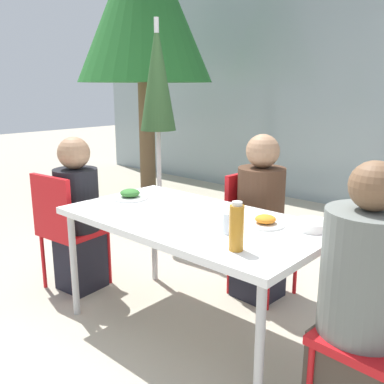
{
  "coord_description": "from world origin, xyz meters",
  "views": [
    {
      "loc": [
        1.58,
        -1.75,
        1.47
      ],
      "look_at": [
        0.0,
        0.0,
        0.89
      ],
      "focal_mm": 40.0,
      "sensor_mm": 36.0,
      "label": 1
    }
  ],
  "objects": [
    {
      "name": "tree_behind_left",
      "position": [
        -2.49,
        1.9,
        2.44
      ],
      "size": [
        1.64,
        1.64,
        3.4
      ],
      "color": "brown",
      "rests_on": "ground"
    },
    {
      "name": "drinking_cup",
      "position": [
        0.33,
        -0.08,
        0.79
      ],
      "size": [
        0.07,
        0.07,
        0.11
      ],
      "color": "silver",
      "rests_on": "dining_table"
    },
    {
      "name": "ground_plane",
      "position": [
        0.0,
        0.0,
        0.0
      ],
      "size": [
        24.0,
        24.0,
        0.0
      ],
      "primitive_type": "plane",
      "color": "#B2A893"
    },
    {
      "name": "bottle",
      "position": [
        0.49,
        -0.24,
        0.85
      ],
      "size": [
        0.07,
        0.07,
        0.23
      ],
      "color": "#B7751E",
      "rests_on": "dining_table"
    },
    {
      "name": "person_right",
      "position": [
        1.02,
        -0.07,
        0.56
      ],
      "size": [
        0.36,
        0.36,
        1.19
      ],
      "rotation": [
        0.0,
        0.0,
        3.08
      ],
      "color": "#473D33",
      "rests_on": "ground"
    },
    {
      "name": "chair_right",
      "position": [
        1.08,
        0.01,
        0.52
      ],
      "size": [
        0.43,
        0.43,
        0.88
      ],
      "rotation": [
        0.0,
        0.0,
        3.08
      ],
      "color": "red",
      "rests_on": "ground"
    },
    {
      "name": "person_left",
      "position": [
        -1.02,
        -0.1,
        0.55
      ],
      "size": [
        0.31,
        0.31,
        1.13
      ],
      "rotation": [
        0.0,
        0.0,
        0.1
      ],
      "color": "black",
      "rests_on": "ground"
    },
    {
      "name": "salad_bowl",
      "position": [
        0.61,
        0.27,
        0.76
      ],
      "size": [
        0.19,
        0.19,
        0.05
      ],
      "color": "white",
      "rests_on": "dining_table"
    },
    {
      "name": "chair_left",
      "position": [
        -1.06,
        -0.19,
        0.52
      ],
      "size": [
        0.44,
        0.44,
        0.88
      ],
      "rotation": [
        0.0,
        0.0,
        0.1
      ],
      "color": "red",
      "rests_on": "ground"
    },
    {
      "name": "chair_far",
      "position": [
        -0.04,
        0.72,
        0.52
      ],
      "size": [
        0.42,
        0.42,
        0.88
      ],
      "rotation": [
        0.0,
        0.0,
        -1.62
      ],
      "color": "red",
      "rests_on": "ground"
    },
    {
      "name": "plate_1",
      "position": [
        0.4,
        0.15,
        0.76
      ],
      "size": [
        0.21,
        0.21,
        0.06
      ],
      "color": "white",
      "rests_on": "dining_table"
    },
    {
      "name": "plate_0",
      "position": [
        -0.59,
        0.03,
        0.76
      ],
      "size": [
        0.24,
        0.24,
        0.07
      ],
      "color": "white",
      "rests_on": "dining_table"
    },
    {
      "name": "closed_umbrella",
      "position": [
        -1.34,
        1.01,
        1.47
      ],
      "size": [
        0.36,
        0.36,
        2.06
      ],
      "color": "#333333",
      "rests_on": "ground"
    },
    {
      "name": "dining_table",
      "position": [
        0.0,
        0.0,
        0.68
      ],
      "size": [
        1.55,
        0.83,
        0.74
      ],
      "color": "white",
      "rests_on": "ground"
    },
    {
      "name": "person_far",
      "position": [
        0.04,
        0.67,
        0.56
      ],
      "size": [
        0.32,
        0.32,
        1.17
      ],
      "rotation": [
        0.0,
        0.0,
        -1.62
      ],
      "color": "black",
      "rests_on": "ground"
    }
  ]
}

